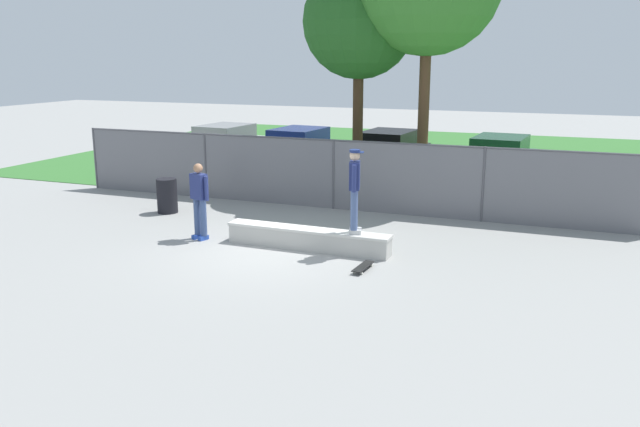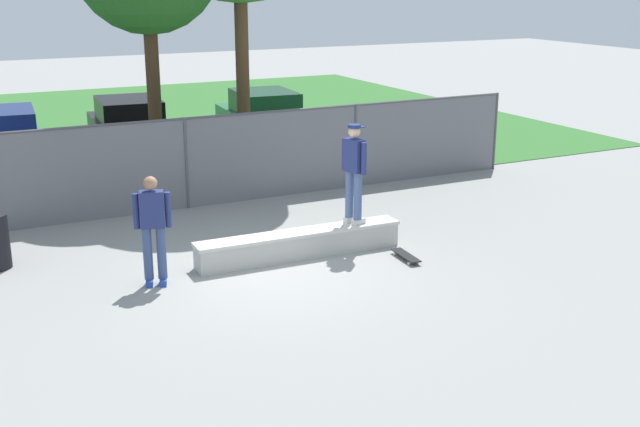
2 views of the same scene
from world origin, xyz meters
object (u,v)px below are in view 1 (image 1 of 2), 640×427
(tree_near_left, at_px, (359,23))
(skateboarder, at_px, (355,187))
(car_green, at_px, (500,160))
(bystander, at_px, (199,198))
(concrete_ledge, at_px, (308,238))
(trash_bin, at_px, (167,196))
(car_white, at_px, (227,146))
(car_black, at_px, (389,153))
(skateboard, at_px, (363,267))
(car_blue, at_px, (300,150))

(tree_near_left, bearing_deg, skateboarder, -72.73)
(skateboarder, relative_size, car_green, 0.42)
(bystander, bearing_deg, car_green, 57.96)
(concrete_ledge, height_order, car_green, car_green)
(car_green, distance_m, trash_bin, 11.04)
(car_white, bearing_deg, car_green, 0.24)
(concrete_ledge, relative_size, car_black, 0.89)
(skateboard, relative_size, tree_near_left, 0.12)
(car_green, bearing_deg, skateboard, -98.85)
(concrete_ledge, xyz_separation_m, tree_near_left, (-0.83, 6.19, 4.98))
(skateboarder, bearing_deg, trash_bin, 163.10)
(car_green, xyz_separation_m, trash_bin, (-8.18, -7.41, -0.36))
(concrete_ledge, relative_size, car_white, 0.89)
(skateboarder, relative_size, tree_near_left, 0.26)
(skateboard, height_order, car_blue, car_blue)
(skateboarder, distance_m, bystander, 3.81)
(car_black, bearing_deg, skateboard, -77.64)
(trash_bin, bearing_deg, car_black, 60.83)
(car_green, relative_size, bystander, 2.38)
(bystander, bearing_deg, car_white, 115.48)
(skateboarder, relative_size, car_blue, 0.42)
(skateboard, distance_m, car_white, 13.47)
(skateboarder, bearing_deg, car_black, 100.57)
(concrete_ledge, bearing_deg, skateboarder, 0.00)
(skateboard, relative_size, car_blue, 0.19)
(skateboard, xyz_separation_m, car_blue, (-5.62, 10.10, 0.77))
(tree_near_left, relative_size, car_white, 1.60)
(car_green, height_order, bystander, bystander)
(car_blue, bearing_deg, skateboard, -60.90)
(concrete_ledge, relative_size, skateboarder, 2.10)
(bystander, relative_size, trash_bin, 1.90)
(car_black, bearing_deg, car_white, -177.40)
(skateboard, bearing_deg, tree_near_left, 108.85)
(skateboarder, height_order, tree_near_left, tree_near_left)
(car_blue, relative_size, car_green, 1.00)
(car_black, distance_m, car_green, 3.90)
(concrete_ledge, distance_m, car_green, 9.81)
(skateboard, xyz_separation_m, tree_near_left, (-2.45, 7.18, 5.15))
(bystander, xyz_separation_m, trash_bin, (-2.28, 2.01, -0.53))
(concrete_ledge, relative_size, bystander, 2.13)
(car_white, xyz_separation_m, car_black, (6.47, 0.29, 0.00))
(concrete_ledge, relative_size, car_green, 0.89)
(car_black, bearing_deg, tree_near_left, -92.60)
(car_black, distance_m, trash_bin, 8.79)
(skateboard, distance_m, car_black, 10.77)
(car_black, bearing_deg, skateboarder, -79.43)
(car_white, relative_size, trash_bin, 4.53)
(car_green, bearing_deg, car_white, -179.76)
(skateboard, height_order, tree_near_left, tree_near_left)
(concrete_ledge, distance_m, trash_bin, 5.29)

